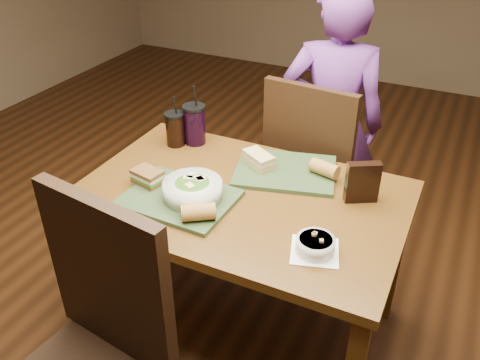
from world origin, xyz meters
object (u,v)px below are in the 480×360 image
object	(u,v)px
chair_near	(94,353)
sandwich_far	(259,159)
baguette_near	(198,212)
diner	(331,125)
sandwich_near	(148,176)
cup_cola	(175,129)
tray_near	(179,198)
tray_far	(285,171)
chair_far	(312,166)
chip_bag	(362,182)
soup_bowl	(315,245)
baguette_far	(324,169)
cup_berry	(194,124)
salad_bowl	(193,189)
dining_table	(240,213)

from	to	relation	value
chair_near	sandwich_far	xyz separation A→B (m)	(0.10, 1.01, 0.18)
baguette_near	chair_near	bearing A→B (deg)	-96.38
diner	sandwich_near	bearing A→B (deg)	49.90
diner	sandwich_far	xyz separation A→B (m)	(-0.15, -0.61, 0.07)
cup_cola	tray_near	bearing A→B (deg)	-56.68
tray_far	sandwich_near	bearing A→B (deg)	-143.86
chair_far	chip_bag	size ratio (longest dim) A/B	6.20
sandwich_near	cup_cola	distance (m)	0.37
soup_bowl	baguette_far	world-z (taller)	baguette_far
tray_near	chip_bag	distance (m)	0.71
tray_near	sandwich_near	world-z (taller)	sandwich_near
cup_berry	baguette_far	bearing A→B (deg)	-4.40
chair_far	cup_cola	bearing A→B (deg)	-146.55
salad_bowl	cup_berry	xyz separation A→B (m)	(-0.24, 0.43, 0.04)
dining_table	sandwich_far	bearing A→B (deg)	94.49
dining_table	baguette_near	bearing A→B (deg)	-103.27
sandwich_near	sandwich_far	world-z (taller)	same
sandwich_far	baguette_far	bearing A→B (deg)	8.89
tray_far	cup_berry	xyz separation A→B (m)	(-0.49, 0.08, 0.09)
tray_far	chip_bag	xyz separation A→B (m)	(0.34, -0.07, 0.08)
diner	baguette_near	xyz separation A→B (m)	(-0.18, -1.06, 0.07)
baguette_near	chip_bag	xyz separation A→B (m)	(0.50, 0.40, 0.04)
salad_bowl	baguette_far	distance (m)	0.56
chair_near	cup_cola	world-z (taller)	chair_near
diner	tray_far	world-z (taller)	diner
soup_bowl	sandwich_near	distance (m)	0.75
cup_cola	soup_bowl	bearing A→B (deg)	-28.90
dining_table	baguette_near	world-z (taller)	baguette_near
sandwich_far	tray_far	bearing A→B (deg)	7.50
salad_bowl	sandwich_far	xyz separation A→B (m)	(0.13, 0.34, -0.01)
chair_far	tray_far	world-z (taller)	chair_far
tray_far	chair_near	bearing A→B (deg)	-101.98
chair_near	dining_table	bearing A→B (deg)	81.53
salad_bowl	chip_bag	bearing A→B (deg)	25.81
tray_near	cup_berry	size ratio (longest dim) A/B	1.45
diner	tray_far	bearing A→B (deg)	75.09
salad_bowl	dining_table	bearing A→B (deg)	38.46
tray_near	soup_bowl	world-z (taller)	soup_bowl
sandwich_near	cup_cola	size ratio (longest dim) A/B	0.55
baguette_near	chip_bag	size ratio (longest dim) A/B	0.74
baguette_near	baguette_far	distance (m)	0.59
chair_far	cup_berry	bearing A→B (deg)	-147.37
soup_bowl	baguette_near	distance (m)	0.44
diner	chip_bag	distance (m)	0.74
sandwich_near	chip_bag	xyz separation A→B (m)	(0.81, 0.27, 0.04)
baguette_far	cup_berry	size ratio (longest dim) A/B	0.42
sandwich_near	salad_bowl	bearing A→B (deg)	-3.38
diner	soup_bowl	bearing A→B (deg)	91.58
sandwich_near	chip_bag	distance (m)	0.85
chair_far	diner	xyz separation A→B (m)	(0.03, 0.20, 0.15)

